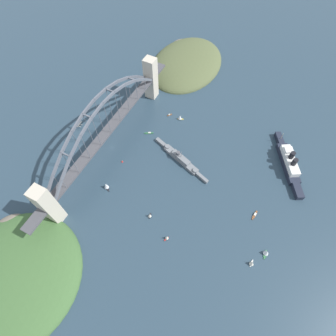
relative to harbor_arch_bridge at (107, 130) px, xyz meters
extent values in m
plane|color=#283D4C|center=(0.00, 0.00, -32.74)|extent=(1400.00, 1400.00, 0.00)
cube|color=beige|center=(-104.23, 0.00, -2.89)|extent=(13.83, 14.78, 59.70)
cube|color=beige|center=(104.23, 0.00, -2.89)|extent=(13.83, 14.78, 59.70)
cube|color=#47474C|center=(0.00, 0.00, -1.32)|extent=(194.62, 11.72, 2.40)
cube|color=#47474C|center=(-123.14, 0.00, -1.32)|extent=(24.00, 11.72, 2.40)
cube|color=#47474C|center=(123.14, 0.00, -1.32)|extent=(24.00, 11.72, 2.40)
cube|color=slate|center=(-90.69, -5.27, 7.03)|extent=(22.20, 1.80, 19.18)
cube|color=slate|center=(-70.54, -5.27, 21.89)|extent=(21.89, 1.80, 15.69)
cube|color=slate|center=(-50.38, -5.27, 33.04)|extent=(21.49, 1.80, 12.19)
cube|color=slate|center=(-30.23, -5.27, 40.47)|extent=(21.01, 1.80, 8.66)
cube|color=slate|center=(-10.08, -5.27, 44.18)|extent=(20.45, 1.80, 5.04)
cube|color=slate|center=(10.08, -5.27, 44.18)|extent=(20.45, 1.80, 5.04)
cube|color=slate|center=(30.23, -5.27, 40.47)|extent=(21.01, 1.80, 8.66)
cube|color=slate|center=(50.38, -5.27, 33.04)|extent=(21.49, 1.80, 12.19)
cube|color=slate|center=(70.54, -5.27, 21.89)|extent=(21.89, 1.80, 15.69)
cube|color=slate|center=(90.69, -5.27, 7.03)|extent=(22.20, 1.80, 19.18)
cube|color=slate|center=(-90.69, 5.27, 7.03)|extent=(22.20, 1.80, 19.18)
cube|color=slate|center=(-70.54, 5.27, 21.89)|extent=(21.89, 1.80, 15.69)
cube|color=slate|center=(-50.38, 5.27, 33.04)|extent=(21.49, 1.80, 12.19)
cube|color=slate|center=(-30.23, 5.27, 40.47)|extent=(21.01, 1.80, 8.66)
cube|color=slate|center=(-10.08, 5.27, 44.18)|extent=(20.45, 1.80, 5.04)
cube|color=slate|center=(10.08, 5.27, 44.18)|extent=(20.45, 1.80, 5.04)
cube|color=slate|center=(30.23, 5.27, 40.47)|extent=(21.01, 1.80, 8.66)
cube|color=slate|center=(50.38, 5.27, 33.04)|extent=(21.49, 1.80, 12.19)
cube|color=slate|center=(70.54, 5.27, 21.89)|extent=(21.89, 1.80, 15.69)
cube|color=slate|center=(90.69, 5.27, 7.03)|extent=(22.20, 1.80, 19.18)
cube|color=slate|center=(-100.77, 0.00, -1.32)|extent=(1.40, 10.55, 1.40)
cube|color=slate|center=(-60.46, 0.00, 28.39)|extent=(1.40, 10.55, 1.40)
cube|color=slate|center=(-20.15, 0.00, 43.25)|extent=(1.40, 10.55, 1.40)
cube|color=slate|center=(20.15, 0.00, 43.25)|extent=(1.40, 10.55, 1.40)
cube|color=slate|center=(60.46, 0.00, 28.39)|extent=(1.40, 10.55, 1.40)
cube|color=slate|center=(100.77, 0.00, -1.32)|extent=(1.40, 10.55, 1.40)
cylinder|color=slate|center=(-80.61, -5.27, 7.63)|extent=(0.56, 0.56, 15.52)
cylinder|color=slate|center=(-80.61, 5.27, 7.63)|extent=(0.56, 0.56, 15.52)
cylinder|color=slate|center=(-60.46, -5.27, 14.14)|extent=(0.56, 0.56, 28.52)
cylinder|color=slate|center=(-60.46, 5.27, 14.14)|extent=(0.56, 0.56, 28.52)
cylinder|color=slate|center=(-40.31, -5.27, 18.78)|extent=(0.56, 0.56, 37.80)
cylinder|color=slate|center=(-40.31, 5.27, 18.78)|extent=(0.56, 0.56, 37.80)
cylinder|color=slate|center=(-20.15, -5.27, 21.56)|extent=(0.56, 0.56, 43.37)
cylinder|color=slate|center=(-20.15, 5.27, 21.56)|extent=(0.56, 0.56, 43.37)
cylinder|color=slate|center=(0.00, -5.27, 22.49)|extent=(0.56, 0.56, 45.23)
cylinder|color=slate|center=(0.00, 5.27, 22.49)|extent=(0.56, 0.56, 45.23)
cylinder|color=slate|center=(20.15, -5.27, 21.56)|extent=(0.56, 0.56, 43.37)
cylinder|color=slate|center=(20.15, 5.27, 21.56)|extent=(0.56, 0.56, 43.37)
cylinder|color=slate|center=(40.31, -5.27, 18.78)|extent=(0.56, 0.56, 37.80)
cylinder|color=slate|center=(40.31, 5.27, 18.78)|extent=(0.56, 0.56, 37.80)
cylinder|color=slate|center=(60.46, -5.27, 14.14)|extent=(0.56, 0.56, 28.52)
cylinder|color=slate|center=(60.46, 5.27, 14.14)|extent=(0.56, 0.56, 28.52)
cylinder|color=slate|center=(80.61, -5.27, 7.63)|extent=(0.56, 0.56, 15.52)
cylinder|color=slate|center=(80.61, 5.27, 7.63)|extent=(0.56, 0.56, 15.52)
ellipsoid|color=#515B38|center=(-189.52, 15.15, -32.74)|extent=(143.13, 103.74, 31.27)
ellipsoid|color=#756B5B|center=(-221.72, -13.38, -32.74)|extent=(50.10, 31.12, 17.20)
ellipsoid|color=#3D6033|center=(172.63, 1.52, -32.74)|extent=(133.40, 128.92, 31.75)
ellipsoid|color=#756B5B|center=(142.61, -33.93, -32.74)|extent=(46.69, 38.67, 17.46)
cube|color=#1E2333|center=(-73.15, 202.29, -29.43)|extent=(54.59, 39.06, 6.63)
cube|color=#1E2333|center=(-105.29, 183.52, -29.43)|extent=(19.58, 15.38, 6.63)
cube|color=#1E2333|center=(-41.00, 221.05, -29.43)|extent=(20.28, 16.58, 6.63)
cube|color=white|center=(-73.15, 202.29, -22.79)|extent=(41.58, 30.38, 6.66)
cube|color=white|center=(-83.09, 196.48, -17.86)|extent=(12.73, 12.83, 3.20)
cylinder|color=black|center=(-74.95, 201.23, -14.99)|extent=(5.68, 5.68, 8.95)
cylinder|color=black|center=(-66.82, 205.98, -14.99)|extent=(5.68, 5.68, 8.95)
cylinder|color=tan|center=(-103.28, 184.69, -21.12)|extent=(0.50, 0.50, 10.00)
cube|color=slate|center=(-21.27, 85.53, -30.76)|extent=(25.42, 51.84, 3.97)
cube|color=slate|center=(-9.59, 118.20, -30.76)|extent=(9.40, 17.61, 3.97)
cube|color=slate|center=(-32.94, 52.85, -30.76)|extent=(10.11, 17.86, 3.97)
cube|color=slate|center=(-21.27, 85.53, -26.90)|extent=(15.08, 26.77, 3.74)
cylinder|color=slate|center=(-13.24, 107.99, -27.68)|extent=(5.88, 5.88, 2.20)
cylinder|color=slate|center=(-29.29, 63.06, -27.68)|extent=(5.88, 5.88, 2.20)
cylinder|color=slate|center=(-21.27, 85.53, -20.03)|extent=(0.60, 0.60, 10.00)
cylinder|color=#4C4C51|center=(-23.02, 80.63, -22.83)|extent=(4.62, 4.62, 4.40)
cylinder|color=#B7B7B2|center=(-12.39, -58.68, -32.29)|extent=(1.31, 6.07, 0.90)
cylinder|color=#B7B7B2|center=(-8.79, -58.43, -32.29)|extent=(1.31, 6.07, 0.90)
cylinder|color=black|center=(-12.39, -58.68, -31.32)|extent=(0.14, 0.14, 1.05)
cylinder|color=black|center=(-8.79, -58.43, -31.32)|extent=(0.14, 0.14, 1.05)
ellipsoid|color=beige|center=(-10.59, -58.55, -30.14)|extent=(1.77, 6.90, 1.31)
cylinder|color=black|center=(-10.80, -55.49, -30.14)|extent=(1.29, 0.88, 1.24)
cube|color=beige|center=(-10.65, -57.70, -29.58)|extent=(10.42, 2.40, 0.20)
cube|color=beige|center=(-10.39, -61.55, -30.00)|extent=(3.99, 1.36, 0.12)
cube|color=black|center=(-10.39, -61.55, -28.73)|extent=(0.19, 1.11, 1.50)
cube|color=#2D6B3D|center=(42.58, 208.80, -32.36)|extent=(5.88, 3.12, 0.77)
cube|color=#2D6B3D|center=(46.41, 208.98, -32.36)|extent=(1.97, 1.37, 0.77)
cube|color=#2D6B3D|center=(38.75, 208.63, -32.36)|extent=(1.99, 1.63, 0.77)
cylinder|color=tan|center=(43.06, 208.83, -28.14)|extent=(0.16, 0.16, 7.67)
cone|color=white|center=(41.38, 208.75, -28.52)|extent=(5.51, 5.51, 6.13)
cube|color=black|center=(51.51, 27.44, -32.35)|extent=(4.73, 5.95, 0.79)
cube|color=black|center=(53.41, 30.66, -32.35)|extent=(1.80, 2.11, 0.79)
cube|color=black|center=(49.61, 24.21, -32.35)|extent=(1.97, 2.21, 0.79)
cylinder|color=tan|center=(51.75, 27.84, -27.19)|extent=(0.16, 0.16, 9.53)
cone|color=white|center=(50.92, 26.43, -27.66)|extent=(7.05, 7.05, 7.63)
cube|color=brown|center=(-81.22, 40.03, -32.23)|extent=(4.49, 3.83, 1.03)
cube|color=brown|center=(-83.57, 41.67, -32.23)|extent=(1.70, 1.57, 1.03)
cube|color=brown|center=(-78.86, 38.39, -32.23)|extent=(1.81, 1.72, 1.03)
cube|color=beige|center=(-80.77, 39.72, -31.04)|extent=(2.53, 2.32, 1.36)
cube|color=#2D6B3D|center=(-40.55, 30.30, -32.19)|extent=(5.43, 7.26, 1.10)
cube|color=#2D6B3D|center=(-38.22, 26.19, -32.19)|extent=(2.23, 2.66, 1.10)
cube|color=#2D6B3D|center=(-42.88, 34.40, -32.19)|extent=(2.45, 2.78, 1.10)
cube|color=beige|center=(-40.98, 31.07, -31.19)|extent=(3.30, 3.96, 0.91)
cube|color=brown|center=(7.02, 186.93, -32.34)|extent=(7.55, 3.64, 0.81)
cube|color=brown|center=(11.80, 186.24, -32.34)|extent=(2.60, 1.78, 0.81)
cube|color=brown|center=(2.23, 187.62, -32.34)|extent=(2.64, 2.07, 0.81)
cube|color=beige|center=(6.12, 187.06, -31.43)|extent=(3.89, 2.60, 1.01)
cube|color=#B2231E|center=(73.01, 114.07, -32.34)|extent=(3.94, 2.81, 0.81)
cube|color=#B2231E|center=(75.24, 113.10, -32.34)|extent=(1.38, 1.10, 0.81)
cube|color=#B2231E|center=(70.77, 115.04, -32.34)|extent=(1.44, 1.22, 0.81)
cylinder|color=tan|center=(73.28, 113.95, -28.82)|extent=(0.16, 0.16, 6.22)
cone|color=silver|center=(72.31, 114.37, -29.14)|extent=(4.40, 4.40, 4.98)
cube|color=gold|center=(-81.42, 56.61, -32.33)|extent=(3.75, 5.48, 0.83)
cube|color=gold|center=(-82.52, 59.77, -32.33)|extent=(1.49, 1.91, 0.83)
cube|color=gold|center=(-80.31, 53.44, -32.33)|extent=(1.68, 1.98, 0.83)
cylinder|color=tan|center=(-81.55, 57.00, -28.40)|extent=(0.16, 0.16, 7.03)
cone|color=white|center=(-81.07, 55.62, -28.75)|extent=(5.87, 5.87, 5.62)
cube|color=black|center=(58.54, 87.03, -32.28)|extent=(4.13, 2.69, 0.92)
cube|color=black|center=(56.07, 86.44, -32.28)|extent=(1.43, 1.11, 0.92)
cube|color=black|center=(61.00, 87.62, -32.28)|extent=(1.47, 1.27, 0.92)
cylinder|color=tan|center=(58.23, 86.95, -28.94)|extent=(0.16, 0.16, 5.77)
cone|color=silver|center=(59.31, 87.21, -29.23)|extent=(4.20, 4.20, 4.62)
cube|color=silver|center=(56.75, 199.19, -32.31)|extent=(4.71, 2.01, 0.86)
cube|color=silver|center=(53.68, 199.38, -32.31)|extent=(1.58, 0.87, 0.86)
cube|color=silver|center=(59.82, 199.01, -32.31)|extent=(1.59, 1.03, 0.86)
cylinder|color=tan|center=(56.37, 199.22, -28.40)|extent=(0.16, 0.16, 6.98)
cone|color=silver|center=(57.71, 199.13, -28.75)|extent=(4.47, 4.47, 5.58)
cone|color=red|center=(12.79, 23.08, -31.64)|extent=(2.20, 2.20, 2.20)
sphere|color=#F2E566|center=(12.79, 23.08, -30.24)|extent=(0.50, 0.50, 0.50)
camera|label=1|loc=(147.68, 153.92, 239.59)|focal=28.78mm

